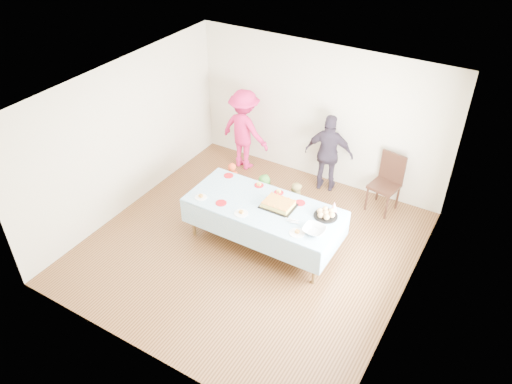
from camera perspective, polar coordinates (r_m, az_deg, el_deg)
ground at (r=8.34m, az=-0.68°, el=-6.20°), size 5.00×5.00×0.00m
room_walls at (r=7.26m, az=-0.39°, el=4.17°), size 5.04×5.04×2.72m
party_table at (r=7.95m, az=0.90°, el=-1.85°), size 2.50×1.10×0.78m
birthday_cake at (r=7.87m, az=2.58°, el=-1.40°), size 0.53×0.41×0.09m
rolls_tray at (r=7.74m, az=7.98°, el=-2.50°), size 0.38×0.38×0.11m
punch_bowl at (r=7.42m, az=6.66°, el=-4.35°), size 0.34×0.34×0.08m
party_hat at (r=7.83m, az=8.91°, el=-1.66°), size 0.11×0.11×0.19m
fork_pile at (r=7.59m, az=4.27°, el=-3.21°), size 0.24×0.18×0.07m
plate_red_far_a at (r=8.62m, az=-3.15°, el=1.88°), size 0.17×0.17×0.01m
plate_red_far_b at (r=8.36m, az=0.34°, el=0.78°), size 0.16×0.16×0.01m
plate_red_far_c at (r=8.19m, az=2.61°, el=-0.07°), size 0.16×0.16×0.01m
plate_red_far_d at (r=7.99m, az=5.06°, el=-1.24°), size 0.17×0.17×0.01m
plate_red_near at (r=7.98m, az=-4.01°, el=-1.26°), size 0.18×0.18×0.01m
plate_white_left at (r=8.13m, az=-6.31°, el=-0.60°), size 0.20×0.20×0.01m
plate_white_mid at (r=7.75m, az=-1.71°, el=-2.45°), size 0.22×0.22×0.01m
plate_white_right at (r=7.40m, az=4.72°, el=-4.69°), size 0.24×0.24×0.01m
dining_chair at (r=9.14m, az=14.81°, el=1.40°), size 0.55×0.55×1.08m
toddler_left at (r=9.07m, az=-2.70°, el=1.04°), size 0.35×0.27×0.85m
toddler_mid at (r=8.79m, az=0.93°, el=-0.32°), size 0.42×0.31×0.81m
toddler_right at (r=8.55m, az=4.44°, el=-1.38°), size 0.44×0.35×0.86m
adult_left at (r=9.93m, az=-1.33°, el=7.12°), size 1.14×0.74×1.66m
adult_right at (r=9.35m, az=8.32°, el=4.37°), size 0.96×0.55×1.54m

